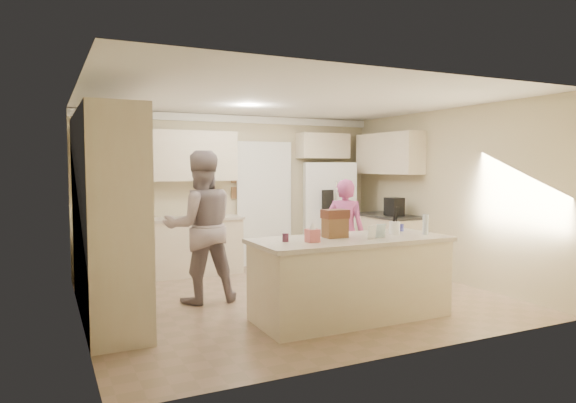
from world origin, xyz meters
name	(u,v)px	position (x,y,z in m)	size (l,w,h in m)	color
floor	(293,298)	(0.00, 0.00, -0.01)	(5.20, 4.60, 0.02)	#90735C
ceiling	(293,99)	(0.00, 0.00, 2.61)	(5.20, 4.60, 0.02)	white
wall_back	(233,192)	(0.00, 2.31, 1.30)	(5.20, 0.02, 2.60)	beige
wall_front	(405,215)	(0.00, -2.31, 1.30)	(5.20, 0.02, 2.60)	beige
wall_left	(78,206)	(-2.61, 0.00, 1.30)	(0.02, 4.60, 2.60)	beige
wall_right	(446,195)	(2.61, 0.00, 1.30)	(0.02, 4.60, 2.60)	beige
crown_back	(234,119)	(0.00, 2.26, 2.53)	(5.20, 0.08, 0.12)	white
pantry_bank	(106,215)	(-2.30, 0.20, 1.18)	(0.60, 2.60, 2.35)	beige
back_base_cab	(171,248)	(-1.15, 2.00, 0.44)	(2.20, 0.60, 0.88)	beige
back_countertop	(171,220)	(-1.15, 1.99, 0.90)	(2.24, 0.63, 0.04)	beige
back_upper_cab	(168,156)	(-1.15, 2.12, 1.90)	(2.20, 0.35, 0.80)	beige
doorway_opening	(264,205)	(0.55, 2.28, 1.05)	(0.90, 0.06, 2.10)	black
doorway_casing	(265,205)	(0.55, 2.24, 1.05)	(1.02, 0.03, 2.22)	white
wall_frame_upper	(235,177)	(0.02, 2.27, 1.55)	(0.15, 0.02, 0.20)	brown
wall_frame_lower	(235,193)	(0.02, 2.27, 1.28)	(0.15, 0.02, 0.20)	brown
refrigerator	(328,212)	(1.72, 2.05, 0.90)	(0.90, 0.70, 1.80)	white
fridge_seam	(338,214)	(1.72, 1.69, 0.90)	(0.01, 0.02, 1.78)	gray
fridge_dispenser	(328,200)	(1.50, 1.68, 1.15)	(0.22, 0.03, 0.35)	black
fridge_handle_l	(336,205)	(1.67, 1.68, 1.05)	(0.02, 0.02, 0.85)	silver
fridge_handle_r	(341,205)	(1.77, 1.68, 1.05)	(0.02, 0.02, 0.85)	silver
over_fridge_cab	(323,146)	(1.65, 2.12, 2.10)	(0.95, 0.35, 0.45)	beige
right_base_cab	(389,243)	(2.30, 1.00, 0.44)	(0.60, 1.20, 0.88)	beige
right_countertop	(389,216)	(2.29, 1.00, 0.90)	(0.63, 1.24, 0.04)	#2D2B28
right_upper_cab	(389,154)	(2.43, 1.20, 1.95)	(0.35, 1.50, 0.70)	beige
coffee_maker	(394,207)	(2.25, 0.80, 1.07)	(0.22, 0.28, 0.30)	black
island_base	(350,280)	(0.20, -1.10, 0.44)	(2.20, 0.90, 0.88)	beige
island_top	(351,240)	(0.20, -1.10, 0.90)	(2.28, 0.96, 0.05)	beige
utensil_crock	(395,228)	(0.85, -1.05, 1.00)	(0.13, 0.13, 0.15)	white
tissue_box	(312,236)	(-0.35, -1.20, 1.00)	(0.13, 0.13, 0.14)	#E66E6E
tissue_plume	(313,225)	(-0.35, -1.20, 1.10)	(0.08, 0.08, 0.08)	white
dollhouse_body	(335,228)	(0.05, -1.00, 1.04)	(0.26, 0.18, 0.22)	brown
dollhouse_roof	(335,214)	(0.05, -1.00, 1.20)	(0.28, 0.20, 0.10)	#592D1E
jam_jar	(285,238)	(-0.60, -1.05, 0.97)	(0.07, 0.07, 0.09)	#59263F
greeting_card_a	(372,232)	(0.35, -1.30, 1.01)	(0.12, 0.01, 0.16)	white
greeting_card_b	(380,231)	(0.50, -1.25, 1.01)	(0.12, 0.01, 0.16)	silver
water_bottle	(425,225)	(1.15, -1.25, 1.04)	(0.07, 0.07, 0.24)	silver
shaker_salt	(397,228)	(1.02, -0.88, 0.97)	(0.05, 0.05, 0.09)	#4244A6
shaker_pepper	(402,228)	(1.09, -0.88, 0.97)	(0.05, 0.05, 0.09)	#4244A6
teen_boy	(201,227)	(-1.15, 0.32, 0.97)	(0.94, 0.73, 1.94)	gray
teen_girl	(345,232)	(0.98, 0.27, 0.78)	(0.57, 0.37, 1.56)	#AC3F74
fridge_magnets	(338,214)	(1.72, 1.69, 0.90)	(0.76, 0.02, 1.44)	tan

